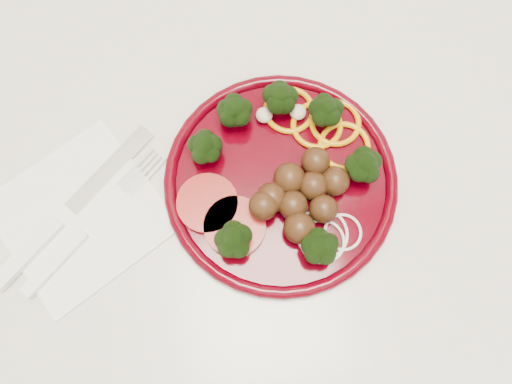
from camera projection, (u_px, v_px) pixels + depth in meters
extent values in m
cube|color=silver|center=(332.00, 229.00, 1.02)|extent=(2.40, 0.60, 0.87)
cube|color=silver|center=(387.00, 147.00, 0.59)|extent=(2.40, 0.60, 0.03)
cylinder|color=#400009|center=(280.00, 182.00, 0.55)|extent=(0.26, 0.26, 0.01)
torus|color=#400009|center=(281.00, 180.00, 0.55)|extent=(0.26, 0.26, 0.01)
sphere|color=#402310|center=(335.00, 181.00, 0.53)|extent=(0.03, 0.03, 0.03)
sphere|color=#402310|center=(299.00, 228.00, 0.52)|extent=(0.03, 0.03, 0.03)
sphere|color=#402310|center=(324.00, 208.00, 0.52)|extent=(0.03, 0.03, 0.03)
sphere|color=#402310|center=(263.00, 207.00, 0.52)|extent=(0.03, 0.03, 0.03)
sphere|color=#402310|center=(315.00, 163.00, 0.54)|extent=(0.03, 0.03, 0.03)
sphere|color=#402310|center=(293.00, 205.00, 0.52)|extent=(0.03, 0.03, 0.03)
sphere|color=#402310|center=(289.00, 178.00, 0.53)|extent=(0.03, 0.03, 0.03)
sphere|color=#402310|center=(313.00, 185.00, 0.53)|extent=(0.03, 0.03, 0.03)
sphere|color=#402310|center=(271.00, 198.00, 0.52)|extent=(0.03, 0.03, 0.03)
torus|color=#CD8507|center=(317.00, 125.00, 0.56)|extent=(0.06, 0.06, 0.01)
torus|color=#CD8507|center=(344.00, 146.00, 0.56)|extent=(0.06, 0.06, 0.01)
torus|color=#CD8507|center=(289.00, 110.00, 0.57)|extent=(0.06, 0.06, 0.01)
torus|color=#CD8507|center=(335.00, 122.00, 0.56)|extent=(0.06, 0.06, 0.01)
cylinder|color=#720A07|center=(207.00, 203.00, 0.54)|extent=(0.07, 0.07, 0.01)
cylinder|color=#720A07|center=(235.00, 226.00, 0.53)|extent=(0.07, 0.07, 0.01)
torus|color=beige|center=(322.00, 241.00, 0.53)|extent=(0.05, 0.05, 0.00)
torus|color=beige|center=(343.00, 232.00, 0.53)|extent=(0.04, 0.04, 0.00)
torus|color=beige|center=(322.00, 234.00, 0.53)|extent=(0.06, 0.06, 0.00)
ellipsoid|color=#C6B793|center=(264.00, 115.00, 0.56)|extent=(0.02, 0.02, 0.01)
ellipsoid|color=#C6B793|center=(213.00, 144.00, 0.55)|extent=(0.02, 0.02, 0.01)
ellipsoid|color=#C6B793|center=(298.00, 112.00, 0.56)|extent=(0.02, 0.02, 0.01)
cube|color=white|center=(80.00, 215.00, 0.55)|extent=(0.22, 0.22, 0.00)
cube|color=silver|center=(110.00, 169.00, 0.56)|extent=(0.11, 0.09, 0.00)
cube|color=white|center=(28.00, 252.00, 0.53)|extent=(0.08, 0.07, 0.01)
cube|color=white|center=(55.00, 263.00, 0.53)|extent=(0.08, 0.06, 0.01)
cube|color=silver|center=(133.00, 182.00, 0.55)|extent=(0.04, 0.04, 0.00)
cube|color=silver|center=(155.00, 170.00, 0.56)|extent=(0.03, 0.02, 0.00)
cube|color=silver|center=(151.00, 166.00, 0.56)|extent=(0.03, 0.02, 0.00)
cube|color=silver|center=(147.00, 163.00, 0.56)|extent=(0.03, 0.02, 0.00)
cube|color=silver|center=(143.00, 159.00, 0.56)|extent=(0.03, 0.02, 0.00)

